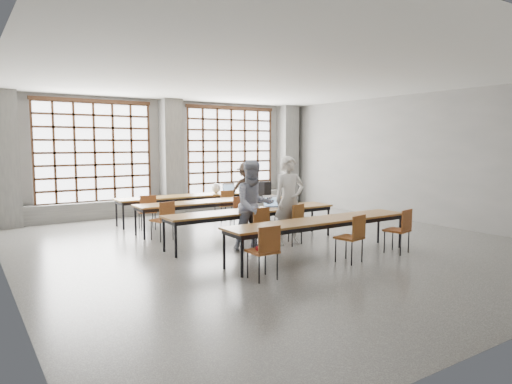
% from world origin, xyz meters
% --- Properties ---
extents(floor, '(11.00, 11.00, 0.00)m').
position_xyz_m(floor, '(0.00, 0.00, 0.00)').
color(floor, '#4C4C49').
rests_on(floor, ground).
extents(ceiling, '(11.00, 11.00, 0.00)m').
position_xyz_m(ceiling, '(0.00, 0.00, 3.50)').
color(ceiling, silver).
rests_on(ceiling, floor).
extents(wall_back, '(10.00, 0.00, 10.00)m').
position_xyz_m(wall_back, '(0.00, 5.50, 1.75)').
color(wall_back, slate).
rests_on(wall_back, floor).
extents(wall_left, '(0.00, 11.00, 11.00)m').
position_xyz_m(wall_left, '(-5.00, 0.00, 1.75)').
color(wall_left, slate).
rests_on(wall_left, floor).
extents(wall_right, '(0.00, 11.00, 11.00)m').
position_xyz_m(wall_right, '(5.00, 0.00, 1.75)').
color(wall_right, slate).
rests_on(wall_right, floor).
extents(column_left, '(0.60, 0.55, 3.50)m').
position_xyz_m(column_left, '(-4.50, 5.22, 1.75)').
color(column_left, '#50504E').
rests_on(column_left, floor).
extents(column_mid, '(0.60, 0.55, 3.50)m').
position_xyz_m(column_mid, '(0.00, 5.22, 1.75)').
color(column_mid, '#50504E').
rests_on(column_mid, floor).
extents(column_right, '(0.60, 0.55, 3.50)m').
position_xyz_m(column_right, '(4.50, 5.22, 1.75)').
color(column_right, '#50504E').
rests_on(column_right, floor).
extents(window_left, '(3.32, 0.12, 3.00)m').
position_xyz_m(window_left, '(-2.25, 5.42, 1.90)').
color(window_left, white).
rests_on(window_left, wall_back).
extents(window_right, '(3.32, 0.12, 3.00)m').
position_xyz_m(window_right, '(2.25, 5.42, 1.90)').
color(window_right, white).
rests_on(window_right, wall_back).
extents(sill_ledge, '(9.80, 0.35, 0.50)m').
position_xyz_m(sill_ledge, '(0.00, 5.30, 0.25)').
color(sill_ledge, '#50504E').
rests_on(sill_ledge, floor).
extents(desk_row_a, '(4.00, 0.70, 0.73)m').
position_xyz_m(desk_row_a, '(-0.22, 3.55, 0.66)').
color(desk_row_a, brown).
rests_on(desk_row_a, floor).
extents(desk_row_b, '(4.00, 0.70, 0.73)m').
position_xyz_m(desk_row_b, '(-0.20, 2.10, 0.66)').
color(desk_row_b, brown).
rests_on(desk_row_b, floor).
extents(desk_row_c, '(4.00, 0.70, 0.73)m').
position_xyz_m(desk_row_c, '(-0.28, 0.19, 0.66)').
color(desk_row_c, brown).
rests_on(desk_row_c, floor).
extents(desk_row_d, '(4.00, 0.70, 0.73)m').
position_xyz_m(desk_row_d, '(0.10, -1.58, 0.66)').
color(desk_row_d, brown).
rests_on(desk_row_d, floor).
extents(chair_back_left, '(0.49, 0.49, 0.88)m').
position_xyz_m(chair_back_left, '(-1.64, 2.92, 0.54)').
color(chair_back_left, brown).
rests_on(chair_back_left, floor).
extents(chair_back_mid, '(0.43, 0.44, 0.88)m').
position_xyz_m(chair_back_mid, '(0.58, 2.92, 0.54)').
color(chair_back_mid, brown).
rests_on(chair_back_mid, floor).
extents(chair_back_right, '(0.51, 0.51, 0.88)m').
position_xyz_m(chair_back_right, '(1.40, 2.92, 0.54)').
color(chair_back_right, brown).
rests_on(chair_back_right, floor).
extents(chair_mid_left, '(0.51, 0.51, 0.88)m').
position_xyz_m(chair_mid_left, '(-1.78, 1.48, 0.54)').
color(chair_mid_left, maroon).
rests_on(chair_mid_left, floor).
extents(chair_mid_centre, '(0.51, 0.51, 0.88)m').
position_xyz_m(chair_mid_centre, '(0.18, 1.48, 0.54)').
color(chair_mid_centre, brown).
rests_on(chair_mid_centre, floor).
extents(chair_mid_right, '(0.49, 0.49, 0.88)m').
position_xyz_m(chair_mid_right, '(1.61, 1.48, 0.54)').
color(chair_mid_right, maroon).
rests_on(chair_mid_right, floor).
extents(chair_front_left, '(0.45, 0.46, 0.88)m').
position_xyz_m(chair_front_left, '(-0.57, -0.44, 0.54)').
color(chair_front_left, brown).
rests_on(chair_front_left, floor).
extents(chair_front_right, '(0.52, 0.52, 0.88)m').
position_xyz_m(chair_front_right, '(0.35, -0.44, 0.54)').
color(chair_front_right, brown).
rests_on(chair_front_right, floor).
extents(chair_near_left, '(0.43, 0.43, 0.88)m').
position_xyz_m(chair_near_left, '(-1.60, -2.21, 0.54)').
color(chair_near_left, brown).
rests_on(chair_near_left, floor).
extents(chair_near_mid, '(0.50, 0.50, 0.88)m').
position_xyz_m(chair_near_mid, '(0.32, -2.21, 0.54)').
color(chair_near_mid, brown).
rests_on(chair_near_mid, floor).
extents(chair_near_right, '(0.50, 0.51, 0.88)m').
position_xyz_m(chair_near_right, '(1.62, -2.21, 0.54)').
color(chair_near_right, brown).
rests_on(chair_near_right, floor).
extents(student_male, '(0.76, 0.58, 1.88)m').
position_xyz_m(student_male, '(0.32, -0.31, 0.94)').
color(student_male, silver).
rests_on(student_male, floor).
extents(student_female, '(0.98, 0.83, 1.81)m').
position_xyz_m(student_female, '(-0.58, -0.31, 0.91)').
color(student_female, navy).
rests_on(student_female, floor).
extents(student_back, '(1.17, 0.86, 1.63)m').
position_xyz_m(student_back, '(1.38, 3.05, 0.81)').
color(student_back, black).
rests_on(student_back, floor).
extents(laptop_front, '(0.44, 0.40, 0.26)m').
position_xyz_m(laptop_front, '(0.29, 0.29, 0.79)').
color(laptop_front, '#B0AFB4').
rests_on(laptop_front, desk_row_c).
extents(laptop_back, '(0.43, 0.39, 0.26)m').
position_xyz_m(laptop_back, '(1.14, 3.66, 0.79)').
color(laptop_back, silver).
rests_on(laptop_back, desk_row_a).
extents(mouse, '(0.11, 0.09, 0.04)m').
position_xyz_m(mouse, '(0.67, 0.17, 0.75)').
color(mouse, white).
rests_on(mouse, desk_row_c).
extents(green_box, '(0.26, 0.15, 0.09)m').
position_xyz_m(green_box, '(-0.33, 0.27, 0.78)').
color(green_box, green).
rests_on(green_box, desk_row_c).
extents(phone, '(0.13, 0.07, 0.01)m').
position_xyz_m(phone, '(-0.10, 0.09, 0.74)').
color(phone, black).
rests_on(phone, desk_row_c).
extents(paper_sheet_a, '(0.34, 0.28, 0.00)m').
position_xyz_m(paper_sheet_a, '(-0.80, 2.15, 0.73)').
color(paper_sheet_a, white).
rests_on(paper_sheet_a, desk_row_b).
extents(paper_sheet_c, '(0.32, 0.25, 0.00)m').
position_xyz_m(paper_sheet_c, '(-0.10, 2.10, 0.73)').
color(paper_sheet_c, white).
rests_on(paper_sheet_c, desk_row_b).
extents(backpack, '(0.37, 0.29, 0.40)m').
position_xyz_m(backpack, '(1.40, 2.15, 0.93)').
color(backpack, black).
rests_on(backpack, desk_row_b).
extents(plastic_bag, '(0.32, 0.29, 0.29)m').
position_xyz_m(plastic_bag, '(0.68, 3.60, 0.87)').
color(plastic_bag, white).
rests_on(plastic_bag, desk_row_a).
extents(red_pouch, '(0.21, 0.12, 0.06)m').
position_xyz_m(red_pouch, '(-1.60, -2.13, 0.50)').
color(red_pouch, '#A4141B').
rests_on(red_pouch, chair_near_left).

